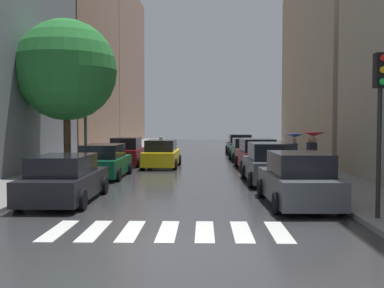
{
  "coord_description": "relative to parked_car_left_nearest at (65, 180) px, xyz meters",
  "views": [
    {
      "loc": [
        0.87,
        -9.26,
        2.67
      ],
      "look_at": [
        0.08,
        21.86,
        1.16
      ],
      "focal_mm": 42.54,
      "sensor_mm": 36.0,
      "label": 1
    }
  ],
  "objects": [
    {
      "name": "ground_plane",
      "position": [
        3.77,
        18.26,
        -0.76
      ],
      "size": [
        28.0,
        72.0,
        0.04
      ],
      "primitive_type": "cube",
      "color": "#2F2F32"
    },
    {
      "name": "sidewalk_left",
      "position": [
        -2.73,
        18.26,
        -0.67
      ],
      "size": [
        3.0,
        72.0,
        0.15
      ],
      "primitive_type": "cube",
      "color": "gray",
      "rests_on": "ground"
    },
    {
      "name": "sidewalk_right",
      "position": [
        10.27,
        18.26,
        -0.67
      ],
      "size": [
        3.0,
        72.0,
        0.15
      ],
      "primitive_type": "cube",
      "color": "gray",
      "rests_on": "ground"
    },
    {
      "name": "crosswalk_stripes",
      "position": [
        3.77,
        -4.05,
        -0.74
      ],
      "size": [
        5.85,
        2.2,
        0.01
      ],
      "color": "silver",
      "rests_on": "ground"
    },
    {
      "name": "building_left_mid",
      "position": [
        -7.23,
        24.91,
        9.47
      ],
      "size": [
        6.0,
        15.81,
        20.43
      ],
      "primitive_type": "cube",
      "color": "#8C6B56",
      "rests_on": "ground"
    },
    {
      "name": "building_left_far",
      "position": [
        -7.23,
        43.14,
        9.05
      ],
      "size": [
        6.0,
        20.25,
        19.59
      ],
      "primitive_type": "cube",
      "color": "#8C6B56",
      "rests_on": "ground"
    },
    {
      "name": "building_right_mid",
      "position": [
        14.77,
        18.56,
        6.05
      ],
      "size": [
        6.0,
        16.44,
        13.58
      ],
      "primitive_type": "cube",
      "color": "#B2A38C",
      "rests_on": "ground"
    },
    {
      "name": "parked_car_left_nearest",
      "position": [
        0.0,
        0.0,
        0.0
      ],
      "size": [
        2.17,
        4.8,
        1.57
      ],
      "rotation": [
        0.0,
        0.0,
        1.58
      ],
      "color": "black",
      "rests_on": "ground"
    },
    {
      "name": "parked_car_left_second",
      "position": [
        -0.14,
        6.61,
        0.01
      ],
      "size": [
        2.18,
        4.52,
        1.61
      ],
      "rotation": [
        0.0,
        0.0,
        1.56
      ],
      "color": "#0C4C2D",
      "rests_on": "ground"
    },
    {
      "name": "parked_car_left_third",
      "position": [
        -0.08,
        12.78,
        0.06
      ],
      "size": [
        2.0,
        4.18,
        1.72
      ],
      "rotation": [
        0.0,
        0.0,
        1.56
      ],
      "color": "maroon",
      "rests_on": "ground"
    },
    {
      "name": "parked_car_right_nearest",
      "position": [
        7.66,
        -0.49,
        0.05
      ],
      "size": [
        2.19,
        4.56,
        1.7
      ],
      "rotation": [
        0.0,
        0.0,
        1.6
      ],
      "color": "#474C51",
      "rests_on": "ground"
    },
    {
      "name": "parked_car_right_second",
      "position": [
        7.5,
        4.83,
        0.08
      ],
      "size": [
        2.12,
        4.53,
        1.77
      ],
      "rotation": [
        0.0,
        0.0,
        1.58
      ],
      "color": "#474C51",
      "rests_on": "ground"
    },
    {
      "name": "parked_car_right_third",
      "position": [
        7.61,
        10.45,
        0.07
      ],
      "size": [
        2.24,
        4.82,
        1.74
      ],
      "rotation": [
        0.0,
        0.0,
        1.6
      ],
      "color": "maroon",
      "rests_on": "ground"
    },
    {
      "name": "parked_car_right_fourth",
      "position": [
        7.52,
        16.31,
        -0.01
      ],
      "size": [
        2.11,
        4.18,
        1.55
      ],
      "rotation": [
        0.0,
        0.0,
        1.59
      ],
      "color": "#0C4C2D",
      "rests_on": "ground"
    },
    {
      "name": "parked_car_right_fifth",
      "position": [
        7.62,
        22.6,
        0.03
      ],
      "size": [
        2.17,
        4.26,
        1.64
      ],
      "rotation": [
        0.0,
        0.0,
        1.58
      ],
      "color": "#474C51",
      "rests_on": "ground"
    },
    {
      "name": "taxi_midroad",
      "position": [
        2.17,
        11.6,
        0.02
      ],
      "size": [
        2.16,
        4.48,
        1.81
      ],
      "rotation": [
        0.0,
        0.0,
        1.55
      ],
      "color": "yellow",
      "rests_on": "ground"
    },
    {
      "name": "pedestrian_foreground",
      "position": [
        9.31,
        8.56,
        0.81
      ],
      "size": [
        1.02,
        1.02,
        1.91
      ],
      "rotation": [
        0.0,
        0.0,
        0.62
      ],
      "color": "brown",
      "rests_on": "sidewalk_right"
    },
    {
      "name": "pedestrian_near_tree",
      "position": [
        10.12,
        8.48,
        0.31
      ],
      "size": [
        0.36,
        0.36,
        1.72
      ],
      "rotation": [
        0.0,
        0.0,
        1.78
      ],
      "color": "brown",
      "rests_on": "sidewalk_right"
    },
    {
      "name": "pedestrian_by_kerb",
      "position": [
        10.06,
        7.48,
        0.94
      ],
      "size": [
        1.16,
        1.16,
        2.02
      ],
      "rotation": [
        0.0,
        0.0,
        0.43
      ],
      "color": "navy",
      "rests_on": "sidewalk_right"
    },
    {
      "name": "street_tree_left",
      "position": [
        -2.31,
        7.95,
        4.54
      ],
      "size": [
        5.1,
        5.1,
        7.69
      ],
      "color": "#513823",
      "rests_on": "sidewalk_left"
    },
    {
      "name": "traffic_light_right_corner",
      "position": [
        9.22,
        -3.06,
        2.54
      ],
      "size": [
        0.3,
        0.42,
        4.3
      ],
      "color": "black",
      "rests_on": "sidewalk_right"
    },
    {
      "name": "lamp_post_left",
      "position": [
        -1.78,
        9.53,
        3.45
      ],
      "size": [
        0.6,
        0.28,
        7.02
      ],
      "color": "#595B60",
      "rests_on": "sidewalk_left"
    }
  ]
}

